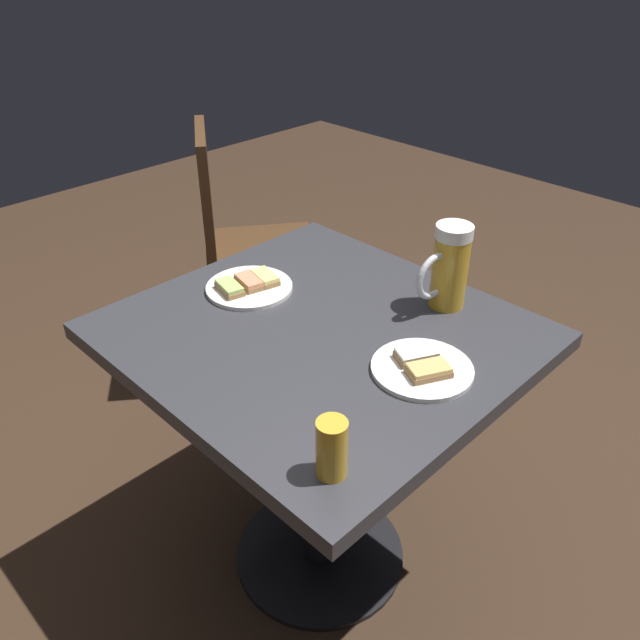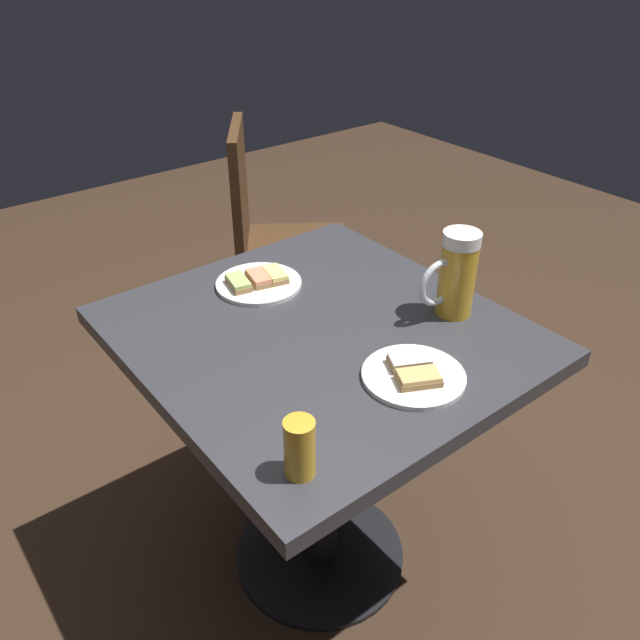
# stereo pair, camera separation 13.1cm
# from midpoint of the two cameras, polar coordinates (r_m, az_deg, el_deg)

# --- Properties ---
(ground_plane) EXTENTS (6.00, 6.00, 0.00)m
(ground_plane) POSITION_cam_midpoint_polar(r_m,az_deg,el_deg) (1.82, 2.19, -20.24)
(ground_plane) COLOR #382619
(cafe_table) EXTENTS (0.79, 0.74, 0.72)m
(cafe_table) POSITION_cam_midpoint_polar(r_m,az_deg,el_deg) (1.41, 2.67, -6.04)
(cafe_table) COLOR black
(cafe_table) RESTS_ON ground_plane
(plate_near) EXTENTS (0.20, 0.20, 0.03)m
(plate_near) POSITION_cam_midpoint_polar(r_m,az_deg,el_deg) (1.46, -3.10, 3.28)
(plate_near) COLOR white
(plate_near) RESTS_ON cafe_table
(plate_far) EXTENTS (0.19, 0.19, 0.03)m
(plate_far) POSITION_cam_midpoint_polar(r_m,az_deg,el_deg) (1.20, 11.47, -4.86)
(plate_far) COLOR white
(plate_far) RESTS_ON cafe_table
(beer_mug) EXTENTS (0.08, 0.14, 0.19)m
(beer_mug) POSITION_cam_midpoint_polar(r_m,az_deg,el_deg) (1.36, 14.69, 3.84)
(beer_mug) COLOR gold
(beer_mug) RESTS_ON cafe_table
(beer_glass_small) EXTENTS (0.05, 0.05, 0.10)m
(beer_glass_small) POSITION_cam_midpoint_polar(r_m,az_deg,el_deg) (0.97, 2.10, -11.49)
(beer_glass_small) COLOR gold
(beer_glass_small) RESTS_ON cafe_table
(cafe_chair) EXTENTS (0.53, 0.53, 0.89)m
(cafe_chair) POSITION_cam_midpoint_polar(r_m,az_deg,el_deg) (2.20, -2.51, 7.49)
(cafe_chair) COLOR #472D19
(cafe_chair) RESTS_ON ground_plane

